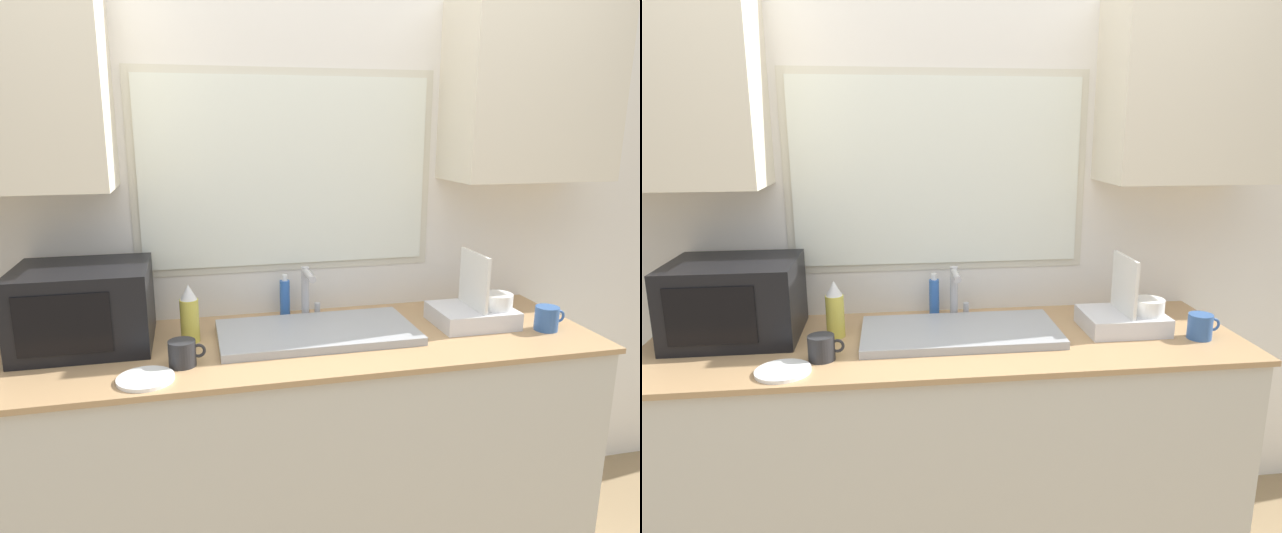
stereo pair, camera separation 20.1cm
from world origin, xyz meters
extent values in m
cube|color=beige|center=(0.00, 0.33, 0.45)|extent=(2.15, 0.67, 0.91)
cube|color=tan|center=(0.00, 0.33, 0.92)|extent=(2.18, 0.70, 0.02)
cube|color=silver|center=(0.00, 0.70, 1.30)|extent=(6.00, 0.06, 2.60)
cube|color=beige|center=(0.00, 0.67, 1.51)|extent=(1.22, 0.01, 0.80)
cube|color=white|center=(0.00, 0.66, 1.51)|extent=(1.16, 0.01, 0.74)
cube|color=beige|center=(-0.96, 0.51, 1.83)|extent=(0.64, 0.32, 0.70)
cube|color=beige|center=(0.96, 0.51, 1.83)|extent=(0.64, 0.32, 0.70)
cube|color=#9EA0A5|center=(0.05, 0.35, 0.94)|extent=(0.73, 0.37, 0.03)
cylinder|color=#B7B7BC|center=(0.05, 0.57, 1.04)|extent=(0.03, 0.03, 0.21)
cylinder|color=#B7B7BC|center=(0.05, 0.49, 1.13)|extent=(0.03, 0.14, 0.03)
cylinder|color=#B7B7BC|center=(0.10, 0.57, 0.96)|extent=(0.02, 0.02, 0.06)
cube|color=black|center=(-0.77, 0.45, 1.07)|extent=(0.45, 0.38, 0.29)
cube|color=black|center=(-0.80, 0.26, 1.07)|extent=(0.29, 0.01, 0.20)
cube|color=silver|center=(0.68, 0.34, 0.96)|extent=(0.30, 0.24, 0.07)
cube|color=white|center=(0.68, 0.34, 1.11)|extent=(0.01, 0.22, 0.22)
cylinder|color=white|center=(0.76, 0.31, 1.03)|extent=(0.12, 0.12, 0.06)
cylinder|color=#D8CC4C|center=(-0.41, 0.40, 1.01)|extent=(0.07, 0.07, 0.16)
cone|color=silver|center=(-0.41, 0.40, 1.12)|extent=(0.06, 0.06, 0.06)
cylinder|color=blue|center=(-0.03, 0.60, 1.01)|extent=(0.04, 0.04, 0.15)
cylinder|color=white|center=(-0.03, 0.60, 1.09)|extent=(0.02, 0.02, 0.02)
cylinder|color=#262628|center=(-0.44, 0.18, 0.97)|extent=(0.09, 0.09, 0.09)
torus|color=#262628|center=(-0.38, 0.18, 0.98)|extent=(0.05, 0.01, 0.05)
cylinder|color=#335999|center=(0.92, 0.22, 0.98)|extent=(0.09, 0.09, 0.09)
torus|color=#335999|center=(0.98, 0.22, 0.98)|extent=(0.05, 0.01, 0.05)
cylinder|color=white|center=(-0.55, 0.09, 0.94)|extent=(0.18, 0.18, 0.01)
camera|label=1|loc=(-0.39, -1.61, 1.69)|focal=32.00mm
camera|label=2|loc=(-0.19, -1.64, 1.69)|focal=32.00mm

